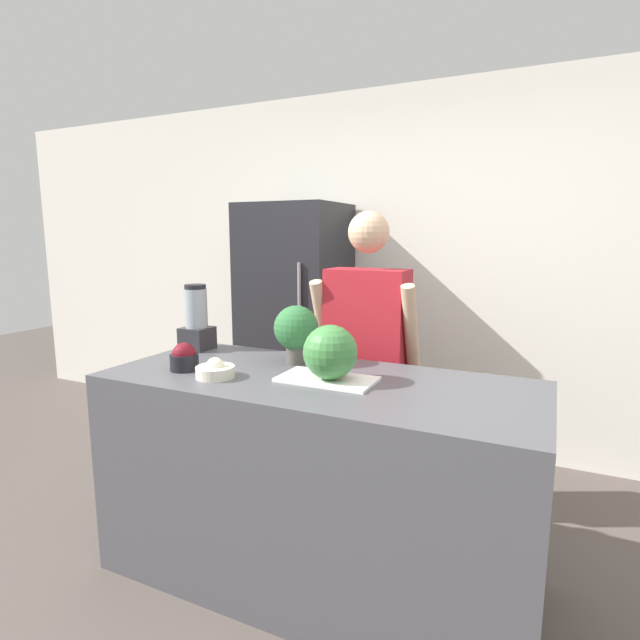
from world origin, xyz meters
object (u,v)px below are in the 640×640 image
Objects in this scene: potted_plant at (296,330)px; blender at (197,321)px; bowl_cherries at (184,358)px; bowl_cream at (215,370)px; refrigerator at (295,326)px; person at (366,364)px; watermelon at (330,352)px.

blender is at bearing 176.58° from potted_plant.
potted_plant reaches higher than bowl_cherries.
refrigerator is at bearing 105.48° from bowl_cream.
bowl_cream is (0.43, -1.54, 0.08)m from refrigerator.
bowl_cream is at bearing -118.52° from potted_plant.
person is 9.92× the size of bowl_cream.
watermelon is 0.82× the size of potted_plant.
potted_plant is (-0.28, 0.22, 0.03)m from watermelon.
bowl_cherries is at bearing -58.76° from blender.
bowl_cream is at bearing -74.52° from refrigerator.
refrigerator is 1.06× the size of person.
bowl_cherries is at bearing -170.84° from watermelon.
person reaches higher than watermelon.
blender reaches higher than bowl_cream.
watermelon is 0.51m from bowl_cream.
watermelon is at bearing 9.16° from bowl_cherries.
refrigerator is at bearing 89.87° from blender.
potted_plant is at bearing 141.48° from watermelon.
potted_plant is at bearing -115.64° from person.
refrigerator is 6.33× the size of potted_plant.
blender is (-0.43, 0.41, 0.13)m from bowl_cream.
refrigerator reaches higher than bowl_cherries.
person is 12.99× the size of bowl_cherries.
person is at bearing -41.45° from refrigerator.
refrigerator is at bearing 98.43° from bowl_cherries.
bowl_cherries is 0.76× the size of bowl_cream.
blender is at bearing 121.24° from bowl_cherries.
watermelon is at bearing -38.52° from potted_plant.
person is at bearing 63.00° from bowl_cream.
person is 4.76× the size of blender.
refrigerator reaches higher than bowl_cream.
bowl_cherries is (-0.61, -0.76, 0.14)m from person.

